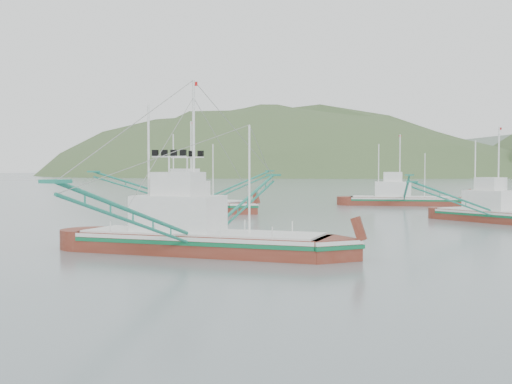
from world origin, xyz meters
The scene contains 6 objects.
ground centered at (0.00, 0.00, 0.00)m, with size 1200.00×1200.00×0.00m, color slate.
main_boat centered at (0.84, -2.58, 1.73)m, with size 14.83×25.99×10.58m.
bg_boat_left centered at (-20.05, 28.49, 1.97)m, with size 15.60×26.95×11.06m.
bg_boat_right centered at (13.37, 27.51, 1.92)m, with size 14.60×21.15×9.22m.
bg_boat_far centered at (-1.62, 50.18, 1.93)m, with size 14.14×24.10×10.03m.
headland_left centered at (-180.00, 360.00, 0.00)m, with size 448.00×308.00×210.00m, color #3D562C.
Camera 1 is at (20.68, -33.10, 4.80)m, focal length 45.00 mm.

